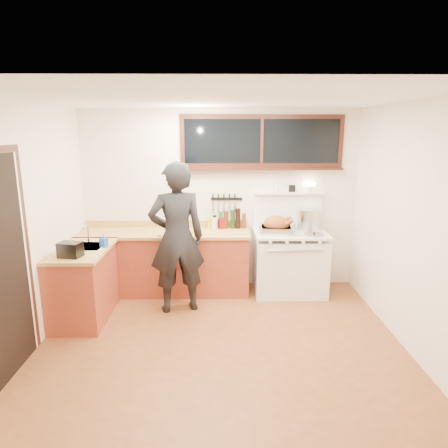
{
  "coord_description": "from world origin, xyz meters",
  "views": [
    {
      "loc": [
        -0.02,
        -4.05,
        2.3
      ],
      "look_at": [
        0.05,
        0.85,
        1.15
      ],
      "focal_mm": 32.0,
      "sensor_mm": 36.0,
      "label": 1
    }
  ],
  "objects_px": {
    "vintage_stove": "(289,261)",
    "cutting_board": "(175,231)",
    "man": "(177,238)",
    "roast_turkey": "(277,226)"
  },
  "relations": [
    {
      "from": "man",
      "to": "roast_turkey",
      "type": "distance_m",
      "value": 1.42
    },
    {
      "from": "vintage_stove",
      "to": "cutting_board",
      "type": "distance_m",
      "value": 1.69
    },
    {
      "from": "cutting_board",
      "to": "roast_turkey",
      "type": "xyz_separation_m",
      "value": [
        1.4,
        0.05,
        0.05
      ]
    },
    {
      "from": "vintage_stove",
      "to": "man",
      "type": "distance_m",
      "value": 1.73
    },
    {
      "from": "vintage_stove",
      "to": "cutting_board",
      "type": "xyz_separation_m",
      "value": [
        -1.61,
        -0.13,
        0.49
      ]
    },
    {
      "from": "cutting_board",
      "to": "roast_turkey",
      "type": "distance_m",
      "value": 1.4
    },
    {
      "from": "vintage_stove",
      "to": "cutting_board",
      "type": "bearing_deg",
      "value": -175.31
    },
    {
      "from": "vintage_stove",
      "to": "cutting_board",
      "type": "height_order",
      "value": "vintage_stove"
    },
    {
      "from": "vintage_stove",
      "to": "man",
      "type": "height_order",
      "value": "man"
    },
    {
      "from": "vintage_stove",
      "to": "roast_turkey",
      "type": "bearing_deg",
      "value": -159.1
    }
  ]
}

